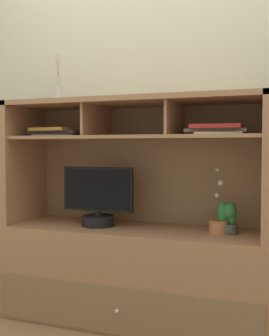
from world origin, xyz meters
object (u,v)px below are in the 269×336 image
Objects in this scene: magazine_stack_centre at (217,130)px; potted_orchid at (219,224)px; diffuser_bottle at (58,94)px; potted_fern at (228,217)px; magazine_stack_left at (60,132)px; tv_monitor at (98,201)px; media_console at (135,251)px.

potted_orchid is at bearing 83.51° from magazine_stack_centre.
diffuser_bottle is at bearing 177.64° from magazine_stack_centre.
potted_orchid is at bearing 0.18° from diffuser_bottle.
magazine_stack_centre is (-0.06, -0.05, 0.49)m from potted_fern.
potted_orchid is at bearing -170.04° from potted_fern.
diffuser_bottle reaches higher than magazine_stack_left.
potted_orchid is 0.93× the size of magazine_stack_left.
tv_monitor is at bearing -176.98° from potted_orchid.
magazine_stack_centre is at bearing -0.51° from tv_monitor.
tv_monitor is 0.74m from diffuser_bottle.
media_console is 1.10m from diffuser_bottle.
potted_orchid reaches higher than potted_fern.
potted_fern is 1.30m from diffuser_bottle.
potted_orchid is (0.50, 0.01, 0.19)m from media_console.
potted_fern is 0.60× the size of diffuser_bottle.
media_console reaches higher than potted_orchid.
media_console is at bearing 175.67° from magazine_stack_centre.
potted_orchid is 2.01× the size of potted_fern.
magazine_stack_centre is (-0.01, -0.05, 0.53)m from potted_orchid.
magazine_stack_centre is at bearing -4.33° from media_console.
media_console is 0.54m from potted_orchid.
magazine_stack_centre is at bearing -3.45° from magazine_stack_left.
diffuser_bottle is (0.00, -0.02, 0.25)m from magazine_stack_left.
potted_fern is 1.18m from magazine_stack_left.
magazine_stack_centre is 1.05m from diffuser_bottle.
potted_orchid is 1.20× the size of diffuser_bottle.
magazine_stack_centre is (0.50, -0.04, 0.73)m from media_console.
potted_orchid reaches higher than tv_monitor.
tv_monitor is at bearing 179.49° from magazine_stack_centre.
media_console reaches higher than potted_fern.
tv_monitor is 1.50× the size of diffuser_bottle.
tv_monitor reaches higher than potted_fern.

